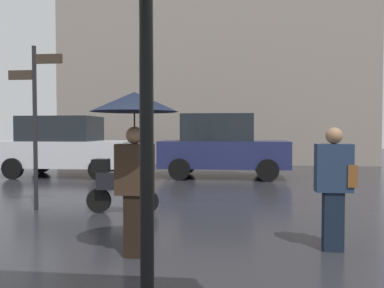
# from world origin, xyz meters

# --- Properties ---
(pedestrian_with_umbrella) EXTENTS (1.06, 1.06, 2.02)m
(pedestrian_with_umbrella) POSITION_xyz_m (-0.26, 1.64, 1.63)
(pedestrian_with_umbrella) COLOR black
(pedestrian_with_umbrella) RESTS_ON ground
(pedestrian_with_bag) EXTENTS (0.49, 0.24, 1.59)m
(pedestrian_with_bag) POSITION_xyz_m (2.23, 2.14, 0.90)
(pedestrian_with_bag) COLOR black
(pedestrian_with_bag) RESTS_ON ground
(parked_scooter) EXTENTS (1.37, 0.32, 1.23)m
(parked_scooter) POSITION_xyz_m (-1.17, 4.03, 0.55)
(parked_scooter) COLOR black
(parked_scooter) RESTS_ON ground
(parked_car_left) EXTENTS (4.13, 1.90, 2.07)m
(parked_car_left) POSITION_xyz_m (0.56, 9.64, 1.04)
(parked_car_left) COLOR #1E234C
(parked_car_left) RESTS_ON ground
(parked_car_right) EXTENTS (4.36, 2.01, 2.01)m
(parked_car_right) POSITION_xyz_m (-4.67, 9.44, 1.01)
(parked_car_right) COLOR silver
(parked_car_right) RESTS_ON ground
(street_signpost) EXTENTS (1.08, 0.08, 3.16)m
(street_signpost) POSITION_xyz_m (-2.87, 4.12, 1.91)
(street_signpost) COLOR black
(street_signpost) RESTS_ON ground
(building_block) EXTENTS (14.38, 2.44, 14.33)m
(building_block) POSITION_xyz_m (0.00, 15.34, 7.16)
(building_block) COLOR gray
(building_block) RESTS_ON ground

